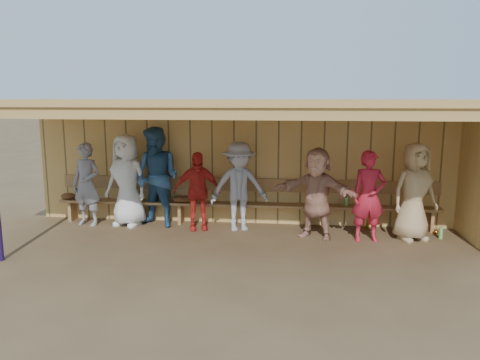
{
  "coord_description": "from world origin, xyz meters",
  "views": [
    {
      "loc": [
        0.94,
        -7.97,
        2.56
      ],
      "look_at": [
        0.0,
        0.35,
        1.05
      ],
      "focal_mm": 35.0,
      "sensor_mm": 36.0,
      "label": 1
    }
  ],
  "objects_px": {
    "player_a": "(87,184)",
    "player_f": "(316,193)",
    "player_b": "(127,180)",
    "player_e": "(239,187)",
    "player_d": "(197,191)",
    "bench": "(244,199)",
    "player_c": "(157,177)",
    "player_h": "(414,192)",
    "player_g": "(369,196)"
  },
  "relations": [
    {
      "from": "player_a",
      "to": "player_f",
      "type": "xyz_separation_m",
      "value": [
        4.5,
        -0.34,
        0.0
      ]
    },
    {
      "from": "player_b",
      "to": "player_e",
      "type": "distance_m",
      "value": 2.25
    },
    {
      "from": "player_d",
      "to": "bench",
      "type": "relative_size",
      "value": 0.2
    },
    {
      "from": "player_c",
      "to": "player_e",
      "type": "height_order",
      "value": "player_c"
    },
    {
      "from": "player_a",
      "to": "player_e",
      "type": "bearing_deg",
      "value": 12.21
    },
    {
      "from": "player_a",
      "to": "player_h",
      "type": "relative_size",
      "value": 0.94
    },
    {
      "from": "bench",
      "to": "player_f",
      "type": "bearing_deg",
      "value": -27.61
    },
    {
      "from": "player_c",
      "to": "player_d",
      "type": "distance_m",
      "value": 0.86
    },
    {
      "from": "player_b",
      "to": "player_e",
      "type": "xyz_separation_m",
      "value": [
        2.25,
        -0.09,
        -0.06
      ]
    },
    {
      "from": "player_e",
      "to": "bench",
      "type": "height_order",
      "value": "player_e"
    },
    {
      "from": "player_a",
      "to": "player_d",
      "type": "height_order",
      "value": "player_a"
    },
    {
      "from": "player_g",
      "to": "bench",
      "type": "distance_m",
      "value": 2.45
    },
    {
      "from": "player_d",
      "to": "player_e",
      "type": "height_order",
      "value": "player_e"
    },
    {
      "from": "player_c",
      "to": "player_g",
      "type": "height_order",
      "value": "player_c"
    },
    {
      "from": "player_d",
      "to": "player_a",
      "type": "bearing_deg",
      "value": 163.9
    },
    {
      "from": "player_b",
      "to": "player_c",
      "type": "xyz_separation_m",
      "value": [
        0.62,
        0.0,
        0.07
      ]
    },
    {
      "from": "player_b",
      "to": "player_f",
      "type": "relative_size",
      "value": 1.1
    },
    {
      "from": "player_b",
      "to": "player_c",
      "type": "distance_m",
      "value": 0.62
    },
    {
      "from": "player_g",
      "to": "player_e",
      "type": "bearing_deg",
      "value": 163.31
    },
    {
      "from": "player_d",
      "to": "player_h",
      "type": "bearing_deg",
      "value": -18.07
    },
    {
      "from": "player_e",
      "to": "player_f",
      "type": "height_order",
      "value": "player_e"
    },
    {
      "from": "player_d",
      "to": "player_g",
      "type": "height_order",
      "value": "player_g"
    },
    {
      "from": "player_c",
      "to": "player_f",
      "type": "relative_size",
      "value": 1.19
    },
    {
      "from": "player_c",
      "to": "player_e",
      "type": "bearing_deg",
      "value": 16.95
    },
    {
      "from": "player_d",
      "to": "player_e",
      "type": "relative_size",
      "value": 0.89
    },
    {
      "from": "player_b",
      "to": "player_d",
      "type": "distance_m",
      "value": 1.45
    },
    {
      "from": "player_c",
      "to": "player_g",
      "type": "relative_size",
      "value": 1.22
    },
    {
      "from": "player_d",
      "to": "player_h",
      "type": "distance_m",
      "value": 3.99
    },
    {
      "from": "player_c",
      "to": "player_e",
      "type": "xyz_separation_m",
      "value": [
        1.63,
        -0.09,
        -0.13
      ]
    },
    {
      "from": "player_b",
      "to": "player_g",
      "type": "relative_size",
      "value": 1.13
    },
    {
      "from": "player_e",
      "to": "player_h",
      "type": "bearing_deg",
      "value": -21.34
    },
    {
      "from": "player_e",
      "to": "player_c",
      "type": "bearing_deg",
      "value": 160.41
    },
    {
      "from": "player_e",
      "to": "bench",
      "type": "xyz_separation_m",
      "value": [
        0.06,
        0.39,
        -0.33
      ]
    },
    {
      "from": "player_c",
      "to": "player_h",
      "type": "relative_size",
      "value": 1.12
    },
    {
      "from": "player_b",
      "to": "player_h",
      "type": "xyz_separation_m",
      "value": [
        5.42,
        -0.35,
        -0.03
      ]
    },
    {
      "from": "player_d",
      "to": "player_f",
      "type": "bearing_deg",
      "value": -22.22
    },
    {
      "from": "player_e",
      "to": "player_h",
      "type": "xyz_separation_m",
      "value": [
        3.17,
        -0.27,
        0.03
      ]
    },
    {
      "from": "player_a",
      "to": "player_c",
      "type": "bearing_deg",
      "value": 15.46
    },
    {
      "from": "player_a",
      "to": "player_g",
      "type": "bearing_deg",
      "value": 7.78
    },
    {
      "from": "player_c",
      "to": "player_d",
      "type": "relative_size",
      "value": 1.3
    },
    {
      "from": "player_a",
      "to": "player_h",
      "type": "distance_m",
      "value": 6.23
    },
    {
      "from": "player_a",
      "to": "player_b",
      "type": "relative_size",
      "value": 0.91
    },
    {
      "from": "player_a",
      "to": "bench",
      "type": "relative_size",
      "value": 0.22
    },
    {
      "from": "player_d",
      "to": "player_e",
      "type": "distance_m",
      "value": 0.82
    },
    {
      "from": "player_d",
      "to": "player_b",
      "type": "bearing_deg",
      "value": 160.19
    },
    {
      "from": "player_d",
      "to": "player_g",
      "type": "bearing_deg",
      "value": -21.81
    },
    {
      "from": "player_b",
      "to": "player_f",
      "type": "height_order",
      "value": "player_b"
    },
    {
      "from": "player_h",
      "to": "bench",
      "type": "relative_size",
      "value": 0.23
    },
    {
      "from": "player_c",
      "to": "bench",
      "type": "distance_m",
      "value": 1.77
    },
    {
      "from": "player_h",
      "to": "player_f",
      "type": "bearing_deg",
      "value": 159.2
    }
  ]
}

